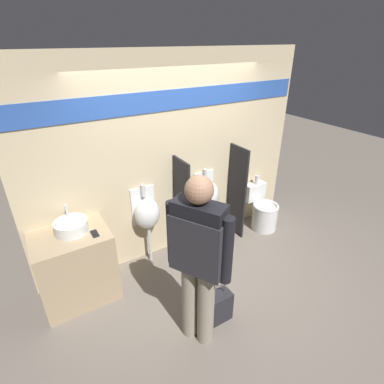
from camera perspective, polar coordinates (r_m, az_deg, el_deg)
name	(u,v)px	position (r m, az deg, el deg)	size (l,w,h in m)	color
ground_plane	(198,264)	(4.27, 1.23, -13.54)	(16.00, 16.00, 0.00)	#70665B
display_wall	(175,158)	(4.00, -3.23, 6.41)	(3.93, 0.07, 2.70)	beige
sink_counter	(76,267)	(3.80, -21.19, -13.15)	(0.82, 0.60, 0.88)	tan
sink_basin	(71,226)	(3.56, -21.99, -6.08)	(0.36, 0.36, 0.27)	silver
cell_phone	(95,234)	(3.46, -18.05, -7.55)	(0.07, 0.14, 0.01)	black
divider_near_counter	(182,209)	(4.08, -1.95, -3.22)	(0.03, 0.40, 1.43)	black
divider_mid	(237,192)	(4.57, 8.50, 0.01)	(0.03, 0.40, 1.43)	black
urinal_near_counter	(147,213)	(3.95, -8.56, -4.06)	(0.34, 0.26, 1.14)	silver
urinal_far	(208,195)	(4.34, 3.00, -0.65)	(0.34, 0.26, 1.14)	silver
toilet	(263,211)	(4.99, 13.30, -3.59)	(0.41, 0.57, 0.84)	silver
person_in_vest	(198,254)	(2.74, 1.23, -11.81)	(0.44, 0.57, 1.84)	gray
shopping_bag	(217,307)	(3.50, 4.78, -20.98)	(0.32, 0.17, 0.50)	#232328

